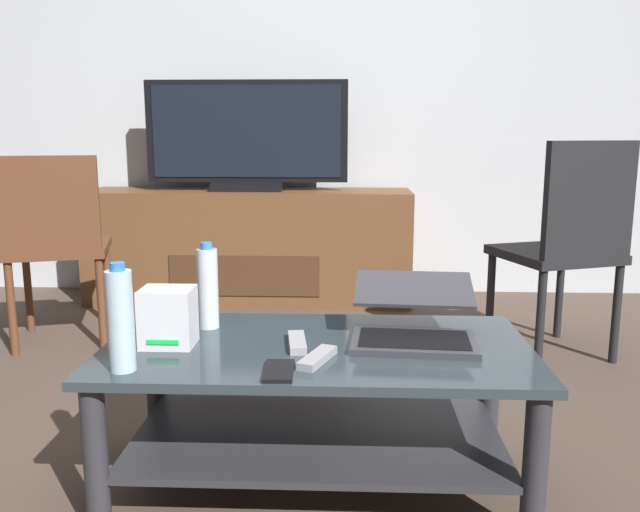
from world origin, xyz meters
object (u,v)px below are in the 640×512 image
dining_chair (568,240)px  soundbar_remote (317,358)px  media_cabinet (250,246)px  laptop (414,320)px  television (247,138)px  water_bottle_far (208,288)px  router_box (168,317)px  tv_remote (297,342)px  water_bottle_near (121,320)px  cell_phone (279,371)px  side_chair (56,239)px  coffee_table (317,389)px

dining_chair → soundbar_remote: (-1.01, -1.23, -0.10)m
media_cabinet → laptop: size_ratio=4.96×
television → laptop: bearing=-69.1°
media_cabinet → water_bottle_far: water_bottle_far is taller
media_cabinet → dining_chair: size_ratio=1.97×
laptop → router_box: bearing=-173.1°
tv_remote → soundbar_remote: same height
television → water_bottle_near: bearing=-89.2°
dining_chair → cell_phone: 1.72m
router_box → cell_phone: router_box is taller
water_bottle_far → cell_phone: 0.45m
television → laptop: television is taller
dining_chair → water_bottle_near: 1.98m
laptop → water_bottle_far: (-0.59, 0.09, 0.06)m
router_box → media_cabinet: bearing=92.6°
router_box → soundbar_remote: (0.41, -0.11, -0.07)m
television → water_bottle_far: television is taller
cell_phone → tv_remote: tv_remote is taller
media_cabinet → soundbar_remote: media_cabinet is taller
media_cabinet → cell_phone: size_ratio=13.35×
tv_remote → soundbar_remote: bearing=-70.7°
water_bottle_near → cell_phone: water_bottle_near is taller
tv_remote → side_chair: bearing=127.3°
water_bottle_far → laptop: bearing=-8.5°
cell_phone → tv_remote: (0.03, 0.20, 0.01)m
media_cabinet → side_chair: side_chair is taller
television → side_chair: bearing=-132.1°
dining_chair → tv_remote: size_ratio=5.94×
water_bottle_near → soundbar_remote: 0.49m
router_box → tv_remote: router_box is taller
water_bottle_near → tv_remote: water_bottle_near is taller
side_chair → coffee_table: bearing=-43.8°
dining_chair → router_box: (-1.42, -1.12, -0.04)m
router_box → tv_remote: size_ratio=0.99×
television → tv_remote: size_ratio=7.14×
water_bottle_far → side_chair: bearing=131.2°
coffee_table → media_cabinet: 2.12m
dining_chair → tv_remote: (-1.07, -1.11, -0.10)m
water_bottle_far → cell_phone: (0.25, -0.36, -0.12)m
laptop → router_box: 0.67m
coffee_table → router_box: (-0.40, -0.02, 0.21)m
television → tv_remote: 2.17m
media_cabinet → dining_chair: (1.51, -0.97, 0.20)m
television → water_bottle_far: (0.17, -1.90, -0.41)m
router_box → cell_phone: (0.32, -0.19, -0.07)m
media_cabinet → router_box: (0.09, -2.09, 0.17)m
media_cabinet → soundbar_remote: 2.26m
router_box → water_bottle_near: size_ratio=0.59×
dining_chair → cell_phone: bearing=-130.1°
coffee_table → water_bottle_far: size_ratio=4.53×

